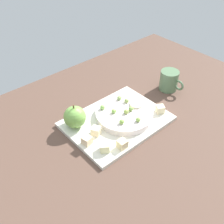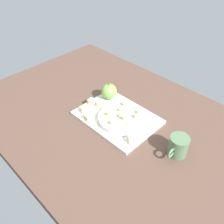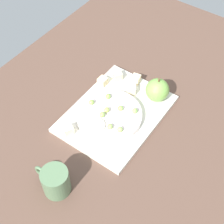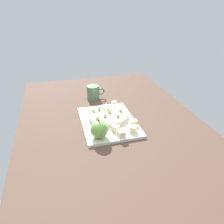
{
  "view_description": "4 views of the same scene",
  "coord_description": "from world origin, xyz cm",
  "px_view_note": "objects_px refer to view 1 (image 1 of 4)",
  "views": [
    {
      "loc": [
        -44.15,
        -46.53,
        61.95
      ],
      "look_at": [
        -1.31,
        2.27,
        8.3
      ],
      "focal_mm": 42.37,
      "sensor_mm": 36.0,
      "label": 1
    },
    {
      "loc": [
        51.34,
        -53.13,
        70.2
      ],
      "look_at": [
        -0.15,
        -1.52,
        8.74
      ],
      "focal_mm": 38.29,
      "sensor_mm": 36.0,
      "label": 2
    },
    {
      "loc": [
        51.53,
        36.44,
        81.77
      ],
      "look_at": [
        2.54,
        1.67,
        7.61
      ],
      "focal_mm": 54.03,
      "sensor_mm": 36.0,
      "label": 3
    },
    {
      "loc": [
        -82.93,
        22.24,
        55.35
      ],
      "look_at": [
        -0.93,
        -0.11,
        9.5
      ],
      "focal_mm": 34.73,
      "sensor_mm": 36.0,
      "label": 4
    }
  ],
  "objects_px": {
    "grape_4": "(127,101)",
    "grape_5": "(130,108)",
    "grape_7": "(119,98)",
    "grape_2": "(103,107)",
    "grape_6": "(122,122)",
    "grape_0": "(126,112)",
    "apple_whole": "(75,117)",
    "cheese_cube_2": "(122,144)",
    "grape_3": "(138,120)",
    "cheese_cube_4": "(96,131)",
    "cheese_cube_3": "(160,109)",
    "apple_slice_0": "(136,104)",
    "cheese_cube_1": "(87,140)",
    "platter": "(116,122)",
    "cheese_cube_0": "(105,147)",
    "cup": "(169,81)",
    "grape_1": "(114,111)",
    "serving_dish": "(124,114)"
  },
  "relations": [
    {
      "from": "cheese_cube_0",
      "to": "grape_5",
      "type": "distance_m",
      "value": 0.18
    },
    {
      "from": "grape_4",
      "to": "grape_7",
      "type": "bearing_deg",
      "value": 105.82
    },
    {
      "from": "cheese_cube_4",
      "to": "grape_2",
      "type": "relative_size",
      "value": 1.53
    },
    {
      "from": "cheese_cube_0",
      "to": "cheese_cube_3",
      "type": "xyz_separation_m",
      "value": [
        0.25,
        0.01,
        0.0
      ]
    },
    {
      "from": "grape_3",
      "to": "apple_slice_0",
      "type": "relative_size",
      "value": 0.38
    },
    {
      "from": "grape_5",
      "to": "grape_3",
      "type": "bearing_deg",
      "value": -109.56
    },
    {
      "from": "grape_5",
      "to": "grape_7",
      "type": "relative_size",
      "value": 1.0
    },
    {
      "from": "grape_2",
      "to": "grape_1",
      "type": "bearing_deg",
      "value": -65.97
    },
    {
      "from": "cheese_cube_4",
      "to": "grape_3",
      "type": "distance_m",
      "value": 0.14
    },
    {
      "from": "cheese_cube_4",
      "to": "cup",
      "type": "height_order",
      "value": "cup"
    },
    {
      "from": "platter",
      "to": "cheese_cube_1",
      "type": "bearing_deg",
      "value": -171.28
    },
    {
      "from": "grape_1",
      "to": "grape_6",
      "type": "xyz_separation_m",
      "value": [
        -0.02,
        -0.06,
        0.0
      ]
    },
    {
      "from": "grape_3",
      "to": "grape_6",
      "type": "xyz_separation_m",
      "value": [
        -0.05,
        0.03,
        0.0
      ]
    },
    {
      "from": "grape_0",
      "to": "grape_5",
      "type": "xyz_separation_m",
      "value": [
        0.02,
        0.0,
        0.0
      ]
    },
    {
      "from": "cheese_cube_3",
      "to": "grape_1",
      "type": "height_order",
      "value": "grape_1"
    },
    {
      "from": "apple_whole",
      "to": "grape_6",
      "type": "distance_m",
      "value": 0.15
    },
    {
      "from": "cheese_cube_0",
      "to": "cheese_cube_1",
      "type": "bearing_deg",
      "value": 110.61
    },
    {
      "from": "grape_1",
      "to": "apple_whole",
      "type": "bearing_deg",
      "value": 156.09
    },
    {
      "from": "cheese_cube_2",
      "to": "grape_1",
      "type": "relative_size",
      "value": 1.53
    },
    {
      "from": "grape_1",
      "to": "grape_7",
      "type": "relative_size",
      "value": 1.0
    },
    {
      "from": "cheese_cube_0",
      "to": "grape_2",
      "type": "relative_size",
      "value": 1.53
    },
    {
      "from": "grape_5",
      "to": "apple_slice_0",
      "type": "relative_size",
      "value": 0.38
    },
    {
      "from": "cheese_cube_3",
      "to": "grape_0",
      "type": "xyz_separation_m",
      "value": [
        -0.11,
        0.05,
        0.02
      ]
    },
    {
      "from": "cheese_cube_0",
      "to": "cheese_cube_3",
      "type": "relative_size",
      "value": 1.0
    },
    {
      "from": "cup",
      "to": "grape_1",
      "type": "bearing_deg",
      "value": -179.95
    },
    {
      "from": "grape_5",
      "to": "grape_6",
      "type": "bearing_deg",
      "value": -155.78
    },
    {
      "from": "cheese_cube_0",
      "to": "grape_0",
      "type": "xyz_separation_m",
      "value": [
        0.14,
        0.06,
        0.02
      ]
    },
    {
      "from": "cheese_cube_2",
      "to": "grape_4",
      "type": "bearing_deg",
      "value": 42.56
    },
    {
      "from": "apple_whole",
      "to": "cheese_cube_2",
      "type": "relative_size",
      "value": 2.75
    },
    {
      "from": "grape_4",
      "to": "grape_5",
      "type": "distance_m",
      "value": 0.04
    },
    {
      "from": "cheese_cube_1",
      "to": "apple_slice_0",
      "type": "relative_size",
      "value": 0.58
    },
    {
      "from": "cheese_cube_0",
      "to": "grape_4",
      "type": "height_order",
      "value": "grape_4"
    },
    {
      "from": "apple_slice_0",
      "to": "grape_3",
      "type": "bearing_deg",
      "value": -131.4
    },
    {
      "from": "apple_whole",
      "to": "cheese_cube_2",
      "type": "distance_m",
      "value": 0.18
    },
    {
      "from": "cup",
      "to": "apple_whole",
      "type": "bearing_deg",
      "value": 172.49
    },
    {
      "from": "cheese_cube_2",
      "to": "grape_1",
      "type": "distance_m",
      "value": 0.14
    },
    {
      "from": "platter",
      "to": "apple_slice_0",
      "type": "distance_m",
      "value": 0.09
    },
    {
      "from": "cheese_cube_1",
      "to": "grape_6",
      "type": "bearing_deg",
      "value": -9.52
    },
    {
      "from": "serving_dish",
      "to": "apple_whole",
      "type": "height_order",
      "value": "apple_whole"
    },
    {
      "from": "apple_whole",
      "to": "cheese_cube_4",
      "type": "xyz_separation_m",
      "value": [
        0.02,
        -0.07,
        -0.02
      ]
    },
    {
      "from": "grape_0",
      "to": "grape_3",
      "type": "relative_size",
      "value": 1.0
    },
    {
      "from": "cheese_cube_4",
      "to": "serving_dish",
      "type": "bearing_deg",
      "value": 1.01
    },
    {
      "from": "grape_6",
      "to": "cup",
      "type": "bearing_deg",
      "value": 10.58
    },
    {
      "from": "serving_dish",
      "to": "grape_0",
      "type": "relative_size",
      "value": 11.25
    },
    {
      "from": "cheese_cube_3",
      "to": "grape_5",
      "type": "relative_size",
      "value": 1.53
    },
    {
      "from": "grape_2",
      "to": "grape_6",
      "type": "relative_size",
      "value": 1.0
    },
    {
      "from": "grape_2",
      "to": "grape_7",
      "type": "xyz_separation_m",
      "value": [
        0.08,
        0.0,
        -0.0
      ]
    },
    {
      "from": "grape_3",
      "to": "grape_5",
      "type": "height_order",
      "value": "grape_5"
    },
    {
      "from": "grape_6",
      "to": "platter",
      "type": "bearing_deg",
      "value": 72.41
    },
    {
      "from": "cheese_cube_3",
      "to": "cheese_cube_4",
      "type": "relative_size",
      "value": 1.0
    }
  ]
}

